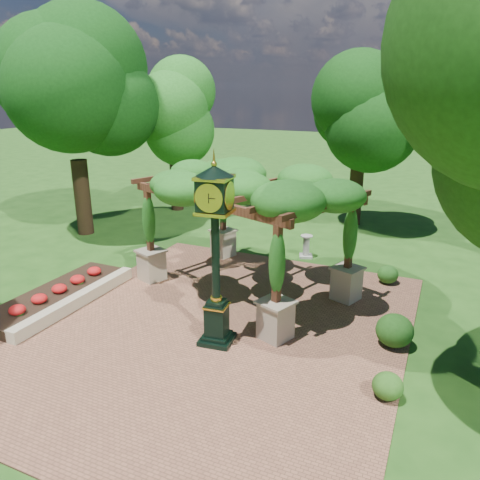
% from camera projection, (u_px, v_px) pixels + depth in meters
% --- Properties ---
extents(ground, '(120.00, 120.00, 0.00)m').
position_uv_depth(ground, '(201.00, 347.00, 12.26)').
color(ground, '#1E4714').
rests_on(ground, ground).
extents(brick_plaza, '(10.00, 12.00, 0.04)m').
position_uv_depth(brick_plaza, '(218.00, 329.00, 13.12)').
color(brick_plaza, brown).
rests_on(brick_plaza, ground).
extents(border_wall, '(0.35, 5.00, 0.40)m').
position_uv_depth(border_wall, '(78.00, 301.00, 14.42)').
color(border_wall, '#C6B793').
rests_on(border_wall, ground).
extents(flower_bed, '(1.50, 5.00, 0.36)m').
position_uv_depth(flower_bed, '(56.00, 296.00, 14.77)').
color(flower_bed, red).
rests_on(flower_bed, ground).
extents(pedestal_clock, '(1.05, 1.05, 4.79)m').
position_uv_depth(pedestal_clock, '(215.00, 241.00, 11.56)').
color(pedestal_clock, black).
rests_on(pedestal_clock, brick_plaza).
extents(pergola, '(7.63, 6.18, 4.16)m').
position_uv_depth(pergola, '(245.00, 190.00, 14.64)').
color(pergola, tan).
rests_on(pergola, brick_plaza).
extents(sundial, '(0.64, 0.64, 0.90)m').
position_uv_depth(sundial, '(306.00, 248.00, 18.56)').
color(sundial, '#9A9A92').
rests_on(sundial, ground).
extents(shrub_front, '(0.82, 0.82, 0.60)m').
position_uv_depth(shrub_front, '(388.00, 386.00, 10.10)').
color(shrub_front, '#275317').
rests_on(shrub_front, brick_plaza).
extents(shrub_mid, '(1.06, 1.06, 0.87)m').
position_uv_depth(shrub_mid, '(395.00, 331.00, 12.12)').
color(shrub_mid, '#1D4A14').
rests_on(shrub_mid, brick_plaza).
extents(shrub_back, '(0.84, 0.84, 0.63)m').
position_uv_depth(shrub_back, '(388.00, 274.00, 16.03)').
color(shrub_back, '#235719').
rests_on(shrub_back, brick_plaza).
extents(tree_west_near, '(5.02, 5.02, 8.78)m').
position_uv_depth(tree_west_near, '(72.00, 97.00, 19.84)').
color(tree_west_near, '#322114').
rests_on(tree_west_near, ground).
extents(tree_west_far, '(3.92, 3.92, 7.88)m').
position_uv_depth(tree_west_far, '(173.00, 108.00, 24.21)').
color(tree_west_far, black).
rests_on(tree_west_far, ground).
extents(tree_north, '(3.82, 3.82, 7.51)m').
position_uv_depth(tree_north, '(362.00, 117.00, 21.59)').
color(tree_north, '#302213').
rests_on(tree_north, ground).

